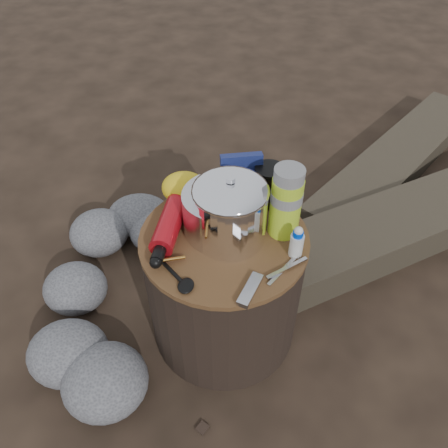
# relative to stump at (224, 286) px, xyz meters

# --- Properties ---
(ground) EXTENTS (60.00, 60.00, 0.00)m
(ground) POSITION_rel_stump_xyz_m (0.00, 0.00, -0.21)
(ground) COLOR black
(ground) RESTS_ON ground
(stump) EXTENTS (0.47, 0.47, 0.43)m
(stump) POSITION_rel_stump_xyz_m (0.00, 0.00, 0.00)
(stump) COLOR black
(stump) RESTS_ON ground
(rock_ring) EXTENTS (0.39, 0.86, 0.17)m
(rock_ring) POSITION_rel_stump_xyz_m (-0.40, 0.10, -0.13)
(rock_ring) COLOR #525357
(rock_ring) RESTS_ON ground
(log_main) EXTENTS (1.54, 1.16, 0.14)m
(log_main) POSITION_rel_stump_xyz_m (0.70, 0.56, -0.14)
(log_main) COLOR #352E23
(log_main) RESTS_ON ground
(log_small) EXTENTS (0.93, 1.22, 0.11)m
(log_small) POSITION_rel_stump_xyz_m (0.69, 1.00, -0.16)
(log_small) COLOR #352E23
(log_small) RESTS_ON ground
(foil_windscreen) EXTENTS (0.21, 0.21, 0.13)m
(foil_windscreen) POSITION_rel_stump_xyz_m (-0.01, 0.03, 0.28)
(foil_windscreen) COLOR silver
(foil_windscreen) RESTS_ON stump
(camping_pot) EXTENTS (0.19, 0.19, 0.19)m
(camping_pot) POSITION_rel_stump_xyz_m (0.02, 0.01, 0.31)
(camping_pot) COLOR white
(camping_pot) RESTS_ON stump
(fuel_bottle) EXTENTS (0.07, 0.27, 0.06)m
(fuel_bottle) POSITION_rel_stump_xyz_m (-0.15, 0.00, 0.25)
(fuel_bottle) COLOR #A70E17
(fuel_bottle) RESTS_ON stump
(thermos) EXTENTS (0.08, 0.08, 0.21)m
(thermos) POSITION_rel_stump_xyz_m (0.16, 0.05, 0.32)
(thermos) COLOR #A7CB24
(thermos) RESTS_ON stump
(travel_mug) EXTENTS (0.08, 0.08, 0.12)m
(travel_mug) POSITION_rel_stump_xyz_m (0.11, 0.17, 0.28)
(travel_mug) COLOR black
(travel_mug) RESTS_ON stump
(stuff_sack) EXTENTS (0.14, 0.11, 0.09)m
(stuff_sack) POSITION_rel_stump_xyz_m (-0.14, 0.14, 0.26)
(stuff_sack) COLOR yellow
(stuff_sack) RESTS_ON stump
(food_pouch) EXTENTS (0.12, 0.06, 0.15)m
(food_pouch) POSITION_rel_stump_xyz_m (0.03, 0.17, 0.29)
(food_pouch) COLOR navy
(food_pouch) RESTS_ON stump
(multitool) EXTENTS (0.06, 0.11, 0.01)m
(multitool) POSITION_rel_stump_xyz_m (0.09, -0.18, 0.22)
(multitool) COLOR #B4B4BA
(multitool) RESTS_ON stump
(pot_grabber) EXTENTS (0.11, 0.12, 0.01)m
(pot_grabber) POSITION_rel_stump_xyz_m (0.17, -0.10, 0.22)
(pot_grabber) COLOR #B4B4BA
(pot_grabber) RESTS_ON stump
(spork) EXTENTS (0.14, 0.13, 0.01)m
(spork) POSITION_rel_stump_xyz_m (-0.12, -0.14, 0.22)
(spork) COLOR black
(spork) RESTS_ON stump
(squeeze_bottle) EXTENTS (0.04, 0.04, 0.09)m
(squeeze_bottle) POSITION_rel_stump_xyz_m (0.19, -0.04, 0.26)
(squeeze_bottle) COLOR silver
(squeeze_bottle) RESTS_ON stump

